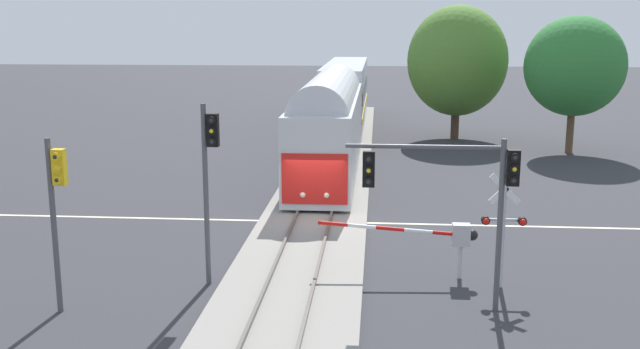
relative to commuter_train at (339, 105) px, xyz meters
name	(u,v)px	position (x,y,z in m)	size (l,w,h in m)	color
ground_plane	(313,222)	(0.00, -18.50, -2.80)	(220.00, 220.00, 0.00)	#333338
road_centre_stripe	(313,222)	(0.00, -18.50, -2.79)	(44.00, 0.20, 0.01)	beige
railway_track	(313,220)	(0.00, -18.50, -2.70)	(4.40, 80.00, 0.32)	gray
commuter_train	(339,105)	(0.00, 0.00, 0.00)	(3.04, 38.86, 5.16)	silver
crossing_gate_near	(446,235)	(4.79, -24.81, -1.38)	(5.11, 0.40, 1.82)	#B7B7BC
crossing_signal_mast	(504,217)	(6.45, -25.53, -0.53)	(1.36, 0.44, 3.71)	#B2B2B7
traffic_signal_median	(209,165)	(-2.51, -25.98, 1.01)	(0.53, 0.38, 5.69)	#4C4C51
traffic_signal_near_right	(455,182)	(4.74, -27.44, 0.93)	(4.77, 0.38, 4.96)	#4C4C51
traffic_signal_near_left	(56,197)	(-6.20, -28.52, 0.56)	(0.53, 0.38, 4.99)	#4C4C51
elm_centre_background	(457,61)	(8.01, 4.12, 2.66)	(6.91, 6.91, 9.28)	#4C3828
maple_right_background	(575,66)	(14.62, -1.12, 2.63)	(6.11, 6.11, 8.51)	brown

